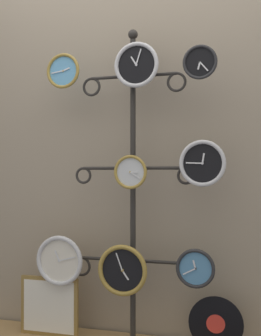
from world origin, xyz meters
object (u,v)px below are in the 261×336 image
clock_bottom_right (196,268)px  vinyl_record (216,324)px  clock_top_right (200,62)px  clock_middle_right (203,163)px  picture_frame (49,306)px  clock_bottom_center (123,270)px  clock_middle_center (131,172)px  clock_top_center (137,65)px  display_stand (133,237)px  clock_bottom_left (60,261)px  clock_top_left (63,71)px

clock_bottom_right → vinyl_record: 0.34m
clock_top_right → clock_middle_right: clock_top_right is taller
clock_top_right → picture_frame: 1.71m
clock_top_right → clock_bottom_center: (-0.45, -0.01, -1.17)m
clock_middle_center → clock_middle_right: 0.42m
clock_top_center → clock_middle_center: clock_top_center is taller
vinyl_record → clock_top_right: bearing=-134.1°
display_stand → picture_frame: (-0.52, -0.07, -0.43)m
display_stand → clock_bottom_left: bearing=-167.6°
clock_middle_center → display_stand: bearing=98.3°
clock_bottom_left → clock_bottom_right: bearing=0.9°
clock_bottom_center → vinyl_record: bearing=9.0°
display_stand → picture_frame: display_stand is taller
clock_middle_right → vinyl_record: 0.90m
clock_top_left → clock_middle_center: 0.76m
clock_top_right → clock_bottom_center: bearing=-179.2°
clock_bottom_left → vinyl_record: clock_bottom_left is taller
clock_middle_right → picture_frame: clock_middle_right is taller
clock_bottom_right → picture_frame: 0.95m
display_stand → clock_middle_center: size_ratio=9.66×
clock_middle_center → clock_middle_right: clock_middle_right is taller
clock_bottom_left → clock_top_left: bearing=54.1°
clock_top_right → clock_bottom_center: 1.26m
clock_middle_center → vinyl_record: bearing=7.1°
clock_top_right → clock_bottom_left: 1.43m
picture_frame → clock_middle_center: bearing=-2.2°
clock_top_left → clock_bottom_left: clock_top_left is taller
clock_middle_center → clock_middle_right: size_ratio=0.76×
clock_bottom_right → picture_frame: size_ratio=0.58×
clock_top_right → clock_bottom_right: 1.15m
clock_top_right → clock_top_left: bearing=178.0°
clock_middle_right → clock_bottom_left: 1.04m
display_stand → vinyl_record: size_ratio=6.23×
clock_middle_center → vinyl_record: (0.48, 0.06, -0.85)m
clock_bottom_center → clock_top_center: bearing=23.9°
clock_top_left → clock_middle_right: size_ratio=0.83×
display_stand → picture_frame: 0.68m
clock_bottom_center → vinyl_record: 0.60m
clock_top_right → picture_frame: bearing=177.8°
clock_top_center → clock_middle_center: (-0.03, -0.01, -0.62)m
clock_middle_center → clock_top_center: bearing=16.9°
vinyl_record → picture_frame: picture_frame is taller
clock_bottom_left → clock_bottom_right: 0.82m
clock_top_center → clock_bottom_left: bearing=-178.1°
display_stand → clock_middle_right: (0.43, -0.09, 0.44)m
clock_top_center → vinyl_record: 1.54m
clock_bottom_left → clock_bottom_center: clock_bottom_left is taller
display_stand → clock_middle_center: (0.01, -0.09, 0.39)m
clock_top_right → clock_bottom_left: (-0.86, 0.01, -1.14)m
clock_bottom_right → clock_middle_right: bearing=-17.1°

